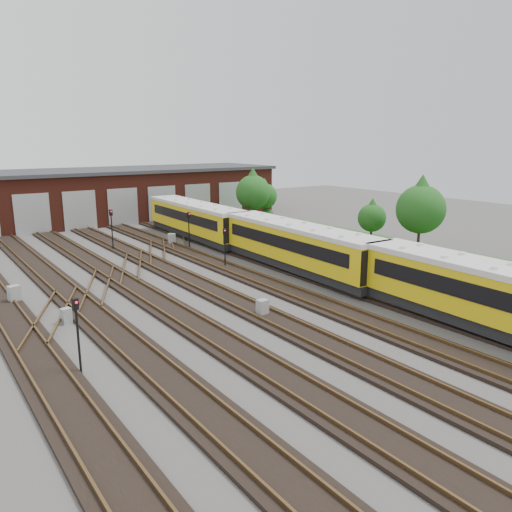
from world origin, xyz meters
TOP-DOWN VIEW (x-y plane):
  - ground at (0.00, 0.00)m, footprint 120.00×120.00m
  - track_network at (-0.17, 0.59)m, footprint 30.40×70.00m
  - maintenance_shed at (-0.01, 39.97)m, footprint 51.00×12.50m
  - grass_verge at (19.00, 10.00)m, footprint 8.00×55.00m
  - metro_train at (6.00, 5.86)m, footprint 3.56×48.44m
  - signal_mast_0 at (-12.74, -1.97)m, footprint 0.28×0.26m
  - signal_mast_1 at (-2.84, 21.46)m, footprint 0.29×0.27m
  - signal_mast_2 at (3.17, 17.94)m, footprint 0.31×0.30m
  - signal_mast_3 at (2.22, 10.15)m, footprint 0.30×0.28m
  - relay_cabinet_0 at (-11.55, 4.69)m, footprint 0.61×0.55m
  - relay_cabinet_1 at (-13.19, 10.17)m, footprint 0.77×0.68m
  - relay_cabinet_2 at (-2.04, -0.71)m, footprint 0.64×0.55m
  - relay_cabinet_3 at (2.69, 20.65)m, footprint 0.77×0.68m
  - relay_cabinet_4 at (10.38, 20.35)m, footprint 0.75×0.66m
  - tree_0 at (16.00, 25.88)m, footprint 4.08×4.08m
  - tree_1 at (19.23, 27.96)m, footprint 3.20×3.20m
  - tree_2 at (18.71, 4.26)m, footprint 4.26×4.26m
  - tree_3 at (18.76, 9.78)m, footprint 2.71×2.71m
  - bush_1 at (17.22, 21.52)m, footprint 1.32×1.32m
  - bush_2 at (19.60, 27.82)m, footprint 1.67×1.67m

SIDE VIEW (x-z plane):
  - ground at x=0.00m, z-range 0.00..0.00m
  - grass_verge at x=19.00m, z-range 0.00..0.05m
  - track_network at x=-0.17m, z-range -0.06..0.27m
  - relay_cabinet_0 at x=-11.55m, z-range 0.00..0.88m
  - relay_cabinet_2 at x=-2.04m, z-range 0.00..1.00m
  - relay_cabinet_3 at x=2.69m, z-range 0.00..1.10m
  - relay_cabinet_4 at x=10.38m, z-range 0.00..1.10m
  - relay_cabinet_1 at x=-13.19m, z-range 0.00..1.13m
  - bush_1 at x=17.22m, z-range 0.00..1.32m
  - bush_2 at x=19.60m, z-range 0.00..1.67m
  - signal_mast_3 at x=2.22m, z-range 0.45..3.61m
  - metro_train at x=6.00m, z-range 0.37..3.75m
  - signal_mast_0 at x=-12.74m, z-range 0.46..3.89m
  - signal_mast_2 at x=3.17m, z-range 0.48..3.94m
  - signal_mast_1 at x=-2.84m, z-range 0.51..4.29m
  - tree_3 at x=18.76m, z-range 0.64..5.14m
  - maintenance_shed at x=-0.01m, z-range 0.03..6.38m
  - tree_1 at x=19.23m, z-range 0.75..6.05m
  - tree_0 at x=16.00m, z-range 0.96..7.72m
  - tree_2 at x=18.71m, z-range 1.01..8.06m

